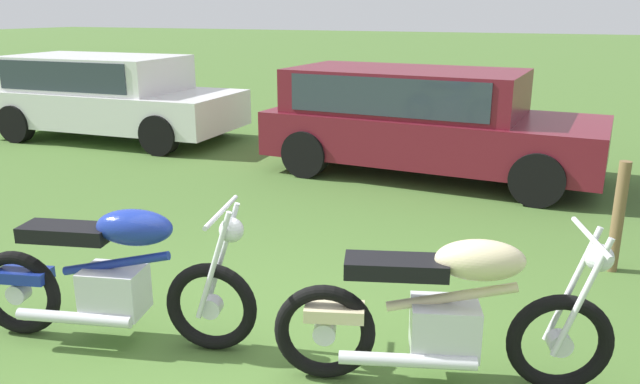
# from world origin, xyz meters

# --- Properties ---
(ground_plane) EXTENTS (120.00, 120.00, 0.00)m
(ground_plane) POSITION_xyz_m (0.00, 0.00, 0.00)
(ground_plane) COLOR #476B2D
(motorcycle_blue) EXTENTS (1.97, 0.86, 1.02)m
(motorcycle_blue) POSITION_xyz_m (-0.95, -0.05, 0.48)
(motorcycle_blue) COLOR black
(motorcycle_blue) RESTS_ON ground
(motorcycle_cream) EXTENTS (1.95, 0.93, 1.02)m
(motorcycle_cream) POSITION_xyz_m (1.21, 0.33, 0.48)
(motorcycle_cream) COLOR black
(motorcycle_cream) RESTS_ON ground
(car_white) EXTENTS (4.38, 2.14, 1.43)m
(car_white) POSITION_xyz_m (-5.92, 5.52, 0.83)
(car_white) COLOR silver
(car_white) RESTS_ON ground
(car_burgundy) EXTENTS (4.49, 2.08, 1.43)m
(car_burgundy) POSITION_xyz_m (-0.26, 5.25, 0.84)
(car_burgundy) COLOR maroon
(car_burgundy) RESTS_ON ground
(fence_post_wooden) EXTENTS (0.10, 0.10, 0.99)m
(fence_post_wooden) POSITION_xyz_m (2.19, 2.63, 0.49)
(fence_post_wooden) COLOR brown
(fence_post_wooden) RESTS_ON ground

